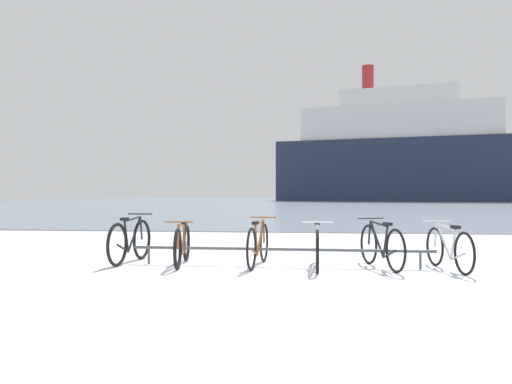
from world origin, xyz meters
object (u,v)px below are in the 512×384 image
at_px(bicycle_2, 258,244).
at_px(bicycle_0, 130,241).
at_px(bicycle_3, 317,246).
at_px(bicycle_5, 449,248).
at_px(bicycle_4, 381,246).
at_px(ferry_ship, 404,155).
at_px(bicycle_1, 182,245).

bearing_deg(bicycle_2, bicycle_0, 176.02).
xyz_separation_m(bicycle_2, bicycle_3, (0.97, -0.15, -0.01)).
xyz_separation_m(bicycle_0, bicycle_5, (5.26, -0.31, -0.03)).
xyz_separation_m(bicycle_2, bicycle_4, (1.99, -0.04, -0.00)).
bearing_deg(bicycle_4, ferry_ship, 81.00).
relative_size(bicycle_0, bicycle_3, 0.99).
xyz_separation_m(bicycle_5, ferry_ship, (9.98, 69.57, 6.24)).
bearing_deg(bicycle_5, ferry_ship, 81.84).
relative_size(bicycle_1, bicycle_5, 1.02).
xyz_separation_m(bicycle_0, bicycle_1, (0.98, -0.21, -0.03)).
relative_size(bicycle_4, bicycle_5, 0.99).
bearing_deg(bicycle_4, bicycle_1, -179.66).
distance_m(bicycle_5, ferry_ship, 70.56).
bearing_deg(bicycle_5, bicycle_1, 178.71).
distance_m(bicycle_1, ferry_ship, 71.20).
bearing_deg(bicycle_0, bicycle_4, -2.60).
bearing_deg(bicycle_3, bicycle_0, 174.60).
relative_size(bicycle_0, bicycle_2, 0.97).
height_order(bicycle_1, ferry_ship, ferry_ship).
height_order(bicycle_2, bicycle_5, bicycle_2).
xyz_separation_m(bicycle_1, bicycle_2, (1.27, 0.06, 0.02)).
bearing_deg(bicycle_0, bicycle_5, -3.36).
bearing_deg(bicycle_4, bicycle_5, -6.48).
bearing_deg(bicycle_0, bicycle_3, -5.40).
height_order(bicycle_0, ferry_ship, ferry_ship).
bearing_deg(bicycle_2, bicycle_5, -2.89).
bearing_deg(bicycle_2, ferry_ship, 79.40).
relative_size(bicycle_0, ferry_ship, 0.05).
bearing_deg(ferry_ship, bicycle_3, -99.80).
relative_size(bicycle_0, bicycle_1, 1.02).
bearing_deg(bicycle_0, bicycle_2, -3.98).
height_order(bicycle_1, bicycle_3, bicycle_3).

